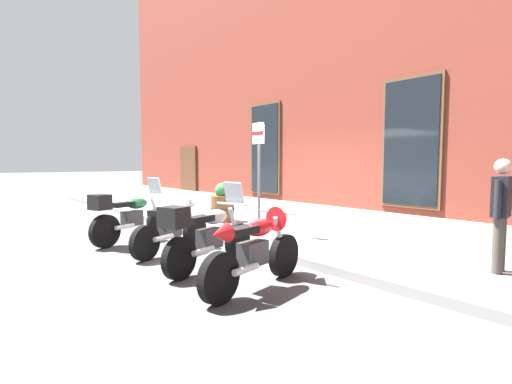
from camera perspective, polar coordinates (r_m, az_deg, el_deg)
ground_plane at (r=7.64m, az=-2.30°, el=-8.56°), size 140.00×140.00×0.00m
sidewalk at (r=8.42m, az=4.57°, el=-6.84°), size 27.43×2.51×0.15m
lane_stripe at (r=6.31m, az=-26.67°, el=-11.79°), size 27.43×0.12×0.01m
brick_pub_facade at (r=11.87m, az=19.86°, el=18.80°), size 21.43×5.76×9.45m
motorcycle_green_touring at (r=8.61m, az=-18.34°, el=-3.45°), size 0.98×2.07×1.38m
motorcycle_grey_naked at (r=7.44m, az=-12.37°, el=-5.18°), size 0.88×1.92×0.99m
motorcycle_silver_touring at (r=6.16m, az=-7.34°, el=-6.31°), size 0.97×2.06×1.38m
motorcycle_red_sport at (r=5.25m, az=0.41°, el=-8.03°), size 0.73×2.05×1.08m
pedestrian_dark_jacket at (r=6.41m, az=32.77°, el=-2.20°), size 0.26×0.58×1.63m
parking_sign at (r=8.12m, az=0.41°, el=4.46°), size 0.36×0.07×2.44m
barrel_planter at (r=10.22m, az=-5.04°, el=-1.98°), size 0.65×0.65×1.03m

